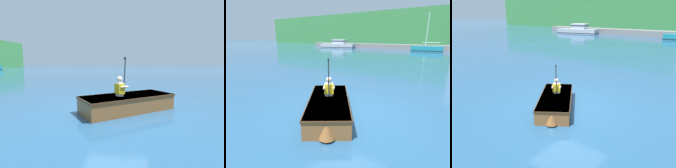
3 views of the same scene
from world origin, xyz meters
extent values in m
plane|color=navy|center=(0.00, 0.00, 0.00)|extent=(300.00, 300.00, 0.00)
cube|color=#9EA3A8|center=(-19.72, 28.23, 0.43)|extent=(7.86, 3.91, 0.86)
cube|color=black|center=(-19.72, 28.23, 0.15)|extent=(7.91, 3.96, 0.10)
cube|color=#B2B2B7|center=(-19.35, 28.30, 1.35)|extent=(3.06, 2.48, 0.98)
cube|color=#19232D|center=(-19.35, 28.30, 1.47)|extent=(3.08, 2.50, 0.20)
cube|color=brown|center=(-0.30, -0.43, 0.26)|extent=(2.67, 3.11, 0.51)
cube|color=#482C16|center=(-0.30, -0.43, 0.48)|extent=(2.73, 3.16, 0.06)
cube|color=#482C16|center=(-0.30, -0.43, 0.47)|extent=(2.26, 2.64, 0.02)
cone|color=brown|center=(0.53, -1.60, 0.28)|extent=(0.57, 0.57, 0.46)
cube|color=brown|center=(-0.43, -0.25, 0.46)|extent=(0.99, 0.77, 0.03)
cube|color=silver|center=(-0.48, -0.19, 0.72)|extent=(0.29, 0.27, 0.42)
cube|color=yellow|center=(-0.48, -0.19, 0.74)|extent=(0.36, 0.34, 0.31)
sphere|color=beige|center=(-0.48, -0.19, 1.04)|extent=(0.17, 0.17, 0.17)
cylinder|color=beige|center=(-0.55, -0.35, 0.81)|extent=(0.20, 0.24, 0.06)
cylinder|color=beige|center=(-0.30, -0.17, 0.81)|extent=(0.20, 0.24, 0.06)
cylinder|color=#232328|center=(-0.37, -0.33, 1.13)|extent=(0.08, 0.10, 1.19)
cylinder|color=black|center=(-0.37, -0.33, 1.68)|extent=(0.05, 0.05, 0.08)
camera|label=1|loc=(-5.85, -0.53, 1.54)|focal=28.00mm
camera|label=2|loc=(2.79, -4.43, 2.34)|focal=28.00mm
camera|label=3|loc=(4.93, -6.40, 3.54)|focal=35.00mm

